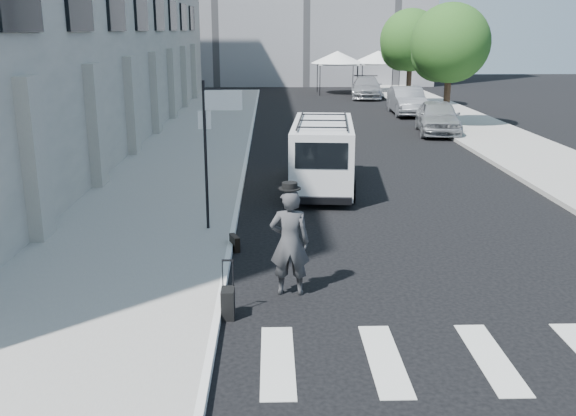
{
  "coord_description": "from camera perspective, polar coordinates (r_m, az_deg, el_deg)",
  "views": [
    {
      "loc": [
        -1.08,
        -11.57,
        4.76
      ],
      "look_at": [
        -0.74,
        0.81,
        1.3
      ],
      "focal_mm": 40.0,
      "sensor_mm": 36.0,
      "label": 1
    }
  ],
  "objects": [
    {
      "name": "suitcase",
      "position": [
        11.08,
        -5.36,
        -8.4
      ],
      "size": [
        0.22,
        0.36,
        1.0
      ],
      "rotation": [
        0.0,
        0.0,
        -0.0
      ],
      "color": "black",
      "rests_on": "ground"
    },
    {
      "name": "ground",
      "position": [
        12.56,
        3.51,
        -6.7
      ],
      "size": [
        120.0,
        120.0,
        0.0
      ],
      "primitive_type": "plane",
      "color": "black",
      "rests_on": "ground"
    },
    {
      "name": "tree_near",
      "position": [
        32.87,
        13.98,
        13.78
      ],
      "size": [
        3.8,
        3.83,
        6.03
      ],
      "color": "black",
      "rests_on": "ground"
    },
    {
      "name": "briefcase",
      "position": [
        14.35,
        -4.77,
        -3.11
      ],
      "size": [
        0.26,
        0.45,
        0.34
      ],
      "primitive_type": "cube",
      "rotation": [
        0.0,
        0.0,
        0.35
      ],
      "color": "black",
      "rests_on": "ground"
    },
    {
      "name": "businessman",
      "position": [
        11.72,
        0.15,
        -3.07
      ],
      "size": [
        0.75,
        0.51,
        2.01
      ],
      "primitive_type": "imported",
      "rotation": [
        0.0,
        0.0,
        3.1
      ],
      "color": "#38383B",
      "rests_on": "ground"
    },
    {
      "name": "parked_car_c",
      "position": [
        47.08,
        6.98,
        10.6
      ],
      "size": [
        2.69,
        5.41,
        1.51
      ],
      "primitive_type": "imported",
      "rotation": [
        0.0,
        0.0,
        -0.11
      ],
      "color": "gray",
      "rests_on": "ground"
    },
    {
      "name": "parked_car_a",
      "position": [
        31.25,
        13.19,
        7.88
      ],
      "size": [
        2.47,
        4.84,
        1.58
      ],
      "primitive_type": "imported",
      "rotation": [
        0.0,
        0.0,
        -0.14
      ],
      "color": "gray",
      "rests_on": "ground"
    },
    {
      "name": "parked_car_b",
      "position": [
        38.08,
        10.53,
        9.35
      ],
      "size": [
        1.81,
        4.84,
        1.58
      ],
      "primitive_type": "imported",
      "rotation": [
        0.0,
        0.0,
        -0.03
      ],
      "color": "slate",
      "rests_on": "ground"
    },
    {
      "name": "sidewalk_left",
      "position": [
        28.15,
        -8.05,
        5.86
      ],
      "size": [
        4.5,
        48.0,
        0.15
      ],
      "primitive_type": "cube",
      "color": "gray",
      "rests_on": "ground"
    },
    {
      "name": "tent_right",
      "position": [
        50.79,
        8.04,
        13.13
      ],
      "size": [
        4.0,
        4.0,
        3.2
      ],
      "color": "black",
      "rests_on": "ground"
    },
    {
      "name": "sidewalk_right",
      "position": [
        33.47,
        16.11,
        6.94
      ],
      "size": [
        4.0,
        56.0,
        0.15
      ],
      "primitive_type": "cube",
      "color": "gray",
      "rests_on": "ground"
    },
    {
      "name": "cargo_van",
      "position": [
        19.8,
        3.09,
        4.85
      ],
      "size": [
        2.29,
        5.54,
        2.06
      ],
      "rotation": [
        0.0,
        0.0,
        -0.09
      ],
      "color": "silver",
      "rests_on": "ground"
    },
    {
      "name": "tree_far",
      "position": [
        41.63,
        10.67,
        14.25
      ],
      "size": [
        3.8,
        3.83,
        6.03
      ],
      "color": "black",
      "rests_on": "ground"
    },
    {
      "name": "tent_left",
      "position": [
        49.87,
        4.41,
        13.19
      ],
      "size": [
        4.0,
        4.0,
        3.2
      ],
      "color": "black",
      "rests_on": "ground"
    },
    {
      "name": "building_left",
      "position": [
        31.38,
        -21.93,
        16.79
      ],
      "size": [
        10.0,
        44.0,
        12.0
      ],
      "primitive_type": "cube",
      "color": "gray",
      "rests_on": "ground"
    },
    {
      "name": "sign_pole",
      "position": [
        14.98,
        -6.52,
        7.41
      ],
      "size": [
        1.03,
        0.07,
        3.5
      ],
      "color": "black",
      "rests_on": "sidewalk_left"
    }
  ]
}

